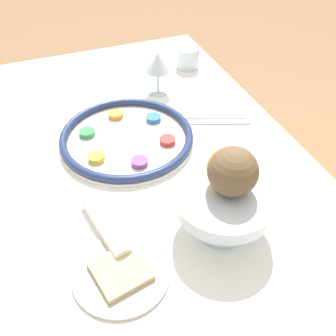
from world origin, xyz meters
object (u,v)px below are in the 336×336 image
at_px(coconut, 233,172).
at_px(wine_glass, 158,64).
at_px(seder_plate, 127,137).
at_px(bread_plate, 121,273).
at_px(cup_near, 188,57).
at_px(orange_fruit, 230,169).
at_px(napkin_roll, 105,226).
at_px(fruit_stand, 224,202).

bearing_deg(coconut, wine_glass, 174.49).
distance_m(seder_plate, bread_plate, 0.41).
bearing_deg(coconut, cup_near, 163.26).
bearing_deg(wine_glass, coconut, -5.51).
bearing_deg(cup_near, coconut, -16.74).
bearing_deg(orange_fruit, wine_glass, 174.31).
bearing_deg(napkin_roll, cup_near, 143.55).
bearing_deg(coconut, bread_plate, -80.98).
xyz_separation_m(coconut, cup_near, (-0.68, 0.20, -0.12)).
relative_size(fruit_stand, cup_near, 2.57).
height_order(wine_glass, bread_plate, wine_glass).
height_order(fruit_stand, bread_plate, fruit_stand).
xyz_separation_m(bread_plate, napkin_roll, (-0.11, -0.00, 0.01)).
xyz_separation_m(coconut, bread_plate, (0.04, -0.24, -0.15)).
distance_m(coconut, cup_near, 0.72).
distance_m(seder_plate, coconut, 0.39).
relative_size(bread_plate, cup_near, 2.40).
relative_size(bread_plate, napkin_roll, 1.03).
bearing_deg(seder_plate, bread_plate, -18.29).
relative_size(fruit_stand, coconut, 2.05).
relative_size(napkin_roll, cup_near, 2.33).
bearing_deg(seder_plate, cup_near, 136.12).
xyz_separation_m(wine_glass, orange_fruit, (0.55, -0.05, 0.06)).
height_order(wine_glass, cup_near, wine_glass).
bearing_deg(seder_plate, coconut, 17.69).
bearing_deg(orange_fruit, bread_plate, -78.32).
distance_m(orange_fruit, napkin_roll, 0.28).
distance_m(wine_glass, napkin_roll, 0.57).
height_order(coconut, bread_plate, coconut).
bearing_deg(cup_near, napkin_roll, -36.45).
relative_size(wine_glass, bread_plate, 0.69).
relative_size(seder_plate, orange_fruit, 3.96).
distance_m(coconut, bread_plate, 0.28).
distance_m(seder_plate, orange_fruit, 0.38).
distance_m(fruit_stand, napkin_roll, 0.25).
relative_size(wine_glass, napkin_roll, 0.71).
height_order(seder_plate, coconut, coconut).
distance_m(wine_glass, cup_near, 0.20).
distance_m(seder_plate, cup_near, 0.46).
height_order(seder_plate, wine_glass, wine_glass).
bearing_deg(wine_glass, seder_plate, -38.19).
height_order(seder_plate, napkin_roll, napkin_roll).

